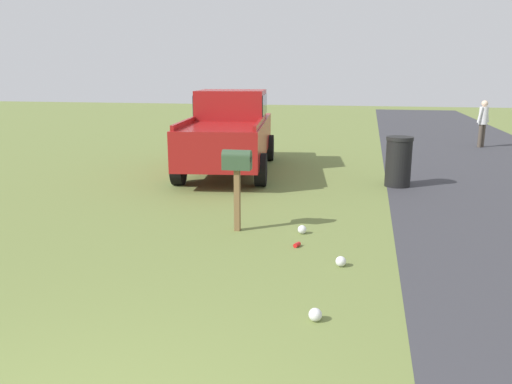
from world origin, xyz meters
TOP-DOWN VIEW (x-y plane):
  - mailbox at (5.48, 0.14)m, footprint 0.22×0.47m
  - pickup_truck at (10.68, 1.69)m, footprint 5.58×2.74m
  - trash_bin at (9.54, -2.59)m, footprint 0.60×0.60m
  - pedestrian at (16.74, -5.78)m, footprint 0.37×0.45m
  - litter_bag_near_hydrant at (5.53, -0.92)m, footprint 0.14×0.14m
  - litter_can_midfield_a at (4.88, -0.93)m, footprint 0.14×0.11m
  - litter_bag_midfield_b at (4.23, -1.61)m, footprint 0.14×0.14m
  - litter_bag_by_mailbox at (2.63, -1.43)m, footprint 0.14×0.14m

SIDE VIEW (x-z plane):
  - litter_can_midfield_a at x=4.88m, z-range 0.00..0.07m
  - litter_bag_near_hydrant at x=5.53m, z-range 0.00..0.14m
  - litter_bag_midfield_b at x=4.23m, z-range 0.00..0.14m
  - litter_bag_by_mailbox at x=2.63m, z-range 0.00..0.14m
  - trash_bin at x=9.54m, z-range 0.00..1.14m
  - pedestrian at x=16.74m, z-range 0.12..1.75m
  - mailbox at x=5.48m, z-range 0.39..1.73m
  - pickup_truck at x=10.68m, z-range 0.06..2.15m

